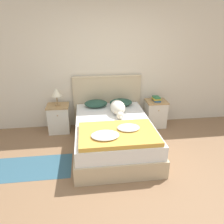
% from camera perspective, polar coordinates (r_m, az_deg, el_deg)
% --- Properties ---
extents(ground_plane, '(16.00, 16.00, 0.00)m').
position_cam_1_polar(ground_plane, '(3.23, 3.60, -18.93)').
color(ground_plane, '#896647').
extents(wall_back, '(9.00, 0.06, 2.55)m').
position_cam_1_polar(wall_back, '(4.61, -1.02, 11.75)').
color(wall_back, beige).
rests_on(wall_back, ground_plane).
extents(bed, '(1.36, 1.95, 0.52)m').
position_cam_1_polar(bed, '(3.94, 0.37, -5.99)').
color(bed, '#C6B28E').
rests_on(bed, ground_plane).
extents(headboard, '(1.44, 0.06, 1.11)m').
position_cam_1_polar(headboard, '(4.72, -1.25, 3.22)').
color(headboard, '#C6B28E').
rests_on(headboard, ground_plane).
extents(nightstand_left, '(0.44, 0.39, 0.58)m').
position_cam_1_polar(nightstand_left, '(4.63, -13.69, -1.61)').
color(nightstand_left, silver).
rests_on(nightstand_left, ground_plane).
extents(nightstand_right, '(0.44, 0.39, 0.58)m').
position_cam_1_polar(nightstand_right, '(4.84, 11.28, -0.35)').
color(nightstand_right, silver).
rests_on(nightstand_right, ground_plane).
extents(pillow_left, '(0.46, 0.34, 0.14)m').
position_cam_1_polar(pillow_left, '(4.47, -4.23, 2.22)').
color(pillow_left, '#284C3D').
rests_on(pillow_left, bed).
extents(pillow_right, '(0.46, 0.34, 0.14)m').
position_cam_1_polar(pillow_right, '(4.52, 2.35, 2.52)').
color(pillow_right, '#284C3D').
rests_on(pillow_right, bed).
extents(quilt, '(1.19, 0.83, 0.12)m').
position_cam_1_polar(quilt, '(3.34, 1.42, -5.61)').
color(quilt, gold).
rests_on(quilt, bed).
extents(dog, '(0.28, 0.68, 0.24)m').
position_cam_1_polar(dog, '(4.12, 1.55, 1.11)').
color(dog, silver).
rests_on(dog, bed).
extents(book_stack, '(0.16, 0.22, 0.10)m').
position_cam_1_polar(book_stack, '(4.71, 11.54, 3.38)').
color(book_stack, '#285689').
rests_on(book_stack, nightstand_right).
extents(table_lamp, '(0.20, 0.20, 0.36)m').
position_cam_1_polar(table_lamp, '(4.43, -14.36, 4.90)').
color(table_lamp, '#9E7A4C').
rests_on(table_lamp, nightstand_left).
extents(rug, '(1.27, 0.65, 0.00)m').
position_cam_1_polar(rug, '(3.78, -20.39, -13.50)').
color(rug, '#335B70').
rests_on(rug, ground_plane).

